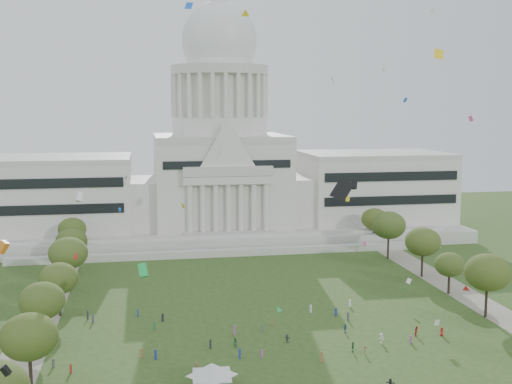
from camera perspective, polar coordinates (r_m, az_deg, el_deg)
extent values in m
plane|color=#2E4A1E|center=(114.37, 4.13, -15.05)|extent=(400.00, 400.00, 0.00)
cube|color=#B9B6AD|center=(222.77, -3.19, -3.24)|extent=(160.00, 60.00, 4.00)
cube|color=#B9B6AD|center=(190.97, -1.97, -5.39)|extent=(130.00, 3.00, 2.00)
cube|color=#B9B6AD|center=(198.37, -2.30, -4.45)|extent=(140.00, 3.00, 5.00)
cube|color=silver|center=(219.96, -17.55, -0.30)|extent=(50.00, 34.00, 22.00)
cube|color=silver|center=(232.80, 10.38, 0.36)|extent=(50.00, 34.00, 22.00)
cube|color=silver|center=(216.54, -10.22, -0.98)|extent=(12.00, 26.00, 16.00)
cube|color=silver|center=(223.03, 3.79, -0.63)|extent=(12.00, 26.00, 16.00)
cube|color=silver|center=(219.32, -3.19, 0.82)|extent=(44.00, 38.00, 28.00)
cube|color=silver|center=(199.24, -2.49, 1.05)|extent=(28.00, 3.00, 2.40)
cube|color=black|center=(202.81, -18.18, -0.40)|extent=(46.00, 0.40, 11.00)
cube|color=black|center=(216.67, 11.98, 0.31)|extent=(46.00, 0.40, 11.00)
cylinder|color=silver|center=(217.86, -3.23, 5.89)|extent=(32.00, 32.00, 6.00)
cylinder|color=silver|center=(217.78, -3.25, 8.52)|extent=(28.00, 28.00, 14.00)
cylinder|color=#B9B6AD|center=(218.07, -3.26, 10.75)|extent=(32.40, 32.40, 3.00)
cylinder|color=silver|center=(218.43, -3.27, 12.19)|extent=(22.00, 22.00, 8.00)
ellipsoid|color=silver|center=(218.79, -3.28, 13.24)|extent=(25.00, 25.00, 26.20)
cube|color=gray|center=(140.98, -18.80, -10.99)|extent=(8.00, 160.00, 0.04)
cube|color=gray|center=(157.95, 18.65, -8.96)|extent=(8.00, 160.00, 0.04)
cylinder|color=black|center=(108.86, -19.39, -15.06)|extent=(0.56, 0.56, 5.75)
ellipsoid|color=#344B15|center=(106.70, -19.54, -12.03)|extent=(8.86, 8.86, 7.25)
cylinder|color=black|center=(127.79, -18.37, -11.64)|extent=(0.56, 0.56, 5.47)
ellipsoid|color=#354B19|center=(126.03, -18.48, -9.15)|extent=(8.42, 8.42, 6.89)
cylinder|color=black|center=(144.80, 19.77, -9.26)|extent=(0.56, 0.56, 6.20)
ellipsoid|color=#3B4C18|center=(143.07, 19.89, -6.73)|extent=(9.55, 9.55, 7.82)
cylinder|color=black|center=(143.34, -17.04, -9.50)|extent=(0.56, 0.56, 5.27)
ellipsoid|color=#3A4C1A|center=(141.82, -17.13, -7.34)|extent=(8.12, 8.12, 6.65)
cylinder|color=black|center=(159.49, 16.76, -7.88)|extent=(0.56, 0.56, 4.56)
ellipsoid|color=#374D1C|center=(158.29, 16.83, -6.19)|extent=(7.01, 7.01, 5.74)
cylinder|color=black|center=(160.91, -16.27, -7.45)|extent=(0.56, 0.56, 6.03)
ellipsoid|color=#3D521E|center=(159.40, -16.36, -5.23)|extent=(9.29, 9.29, 7.60)
cylinder|color=black|center=(172.98, 14.54, -6.34)|extent=(0.56, 0.56, 5.97)
ellipsoid|color=#3E4F1A|center=(171.58, 14.61, -4.29)|extent=(9.19, 9.19, 7.52)
cylinder|color=black|center=(179.03, -16.01, -6.01)|extent=(0.56, 0.56, 5.41)
ellipsoid|color=#324619|center=(177.79, -16.08, -4.22)|extent=(8.33, 8.33, 6.81)
cylinder|color=black|center=(190.43, 11.66, -4.91)|extent=(0.56, 0.56, 6.37)
ellipsoid|color=#354D1C|center=(189.09, 11.72, -2.91)|extent=(9.82, 9.82, 8.03)
cylinder|color=black|center=(196.79, -15.96, -4.80)|extent=(0.56, 0.56, 5.32)
ellipsoid|color=#344B17|center=(195.68, -16.02, -3.18)|extent=(8.19, 8.19, 6.70)
cylinder|color=black|center=(207.74, 10.46, -3.95)|extent=(0.56, 0.56, 5.47)
ellipsoid|color=#3D4F18|center=(206.67, 10.50, -2.38)|extent=(8.42, 8.42, 6.89)
cylinder|color=#4C4C4C|center=(106.69, -5.65, -16.08)|extent=(0.12, 0.12, 2.47)
cylinder|color=#4C4C4C|center=(107.20, -2.58, -15.93)|extent=(0.12, 0.12, 2.47)
cube|color=silver|center=(103.85, -3.94, -15.94)|extent=(6.34, 6.34, 0.20)
pyramid|color=silver|center=(103.42, -3.95, -15.39)|extent=(8.88, 8.88, 1.98)
imported|color=#B21E1E|center=(131.68, 16.19, -11.83)|extent=(0.99, 1.00, 1.75)
imported|color=#B21E1E|center=(130.30, 14.09, -11.91)|extent=(1.03, 1.12, 1.96)
imported|color=silver|center=(125.25, 11.06, -12.63)|extent=(1.22, 1.42, 1.96)
imported|color=#33723F|center=(120.26, 8.60, -13.46)|extent=(0.95, 1.26, 1.91)
imported|color=#4C4C51|center=(123.60, 2.80, -12.87)|extent=(1.38, 1.49, 1.58)
imported|color=#33723F|center=(121.19, -1.88, -13.23)|extent=(1.04, 0.87, 1.83)
imported|color=olive|center=(119.53, 9.69, -13.68)|extent=(0.80, 1.18, 1.67)
imported|color=navy|center=(129.47, 7.93, -11.93)|extent=(0.83, 1.13, 1.71)
imported|color=#26262B|center=(107.25, 11.86, -16.32)|extent=(1.62, 1.27, 1.64)
cube|color=#4C4C51|center=(117.92, -17.58, -14.29)|extent=(0.46, 0.46, 1.50)
cube|color=olive|center=(115.29, 5.85, -14.39)|extent=(0.57, 0.51, 1.84)
cube|color=silver|center=(145.25, 8.34, -9.76)|extent=(0.44, 0.28, 1.67)
cube|color=navy|center=(117.06, -8.91, -14.11)|extent=(0.45, 0.54, 1.77)
cube|color=navy|center=(139.70, -10.46, -10.54)|extent=(0.30, 0.45, 1.59)
cube|color=#B21E1E|center=(114.80, -16.14, -14.84)|extent=(0.38, 0.47, 1.56)
cube|color=#26262B|center=(136.04, -8.30, -10.99)|extent=(0.48, 0.50, 1.61)
cube|color=#4C4C51|center=(137.94, -14.30, -10.87)|extent=(0.49, 0.51, 1.66)
cube|color=navy|center=(116.28, -1.46, -14.16)|extent=(0.30, 0.48, 1.82)
cube|color=navy|center=(139.06, 7.12, -10.54)|extent=(0.49, 0.38, 1.64)
cube|color=#4C4C51|center=(136.39, 8.20, -10.90)|extent=(0.39, 0.52, 1.78)
cube|color=#994C8C|center=(126.43, 13.59, -12.62)|extent=(0.47, 0.40, 1.53)
cube|color=#4C4C51|center=(128.73, 0.54, -12.01)|extent=(0.29, 0.43, 1.56)
cube|color=olive|center=(110.78, -5.33, -15.30)|extent=(0.55, 0.61, 1.95)
cube|color=#994C8C|center=(116.67, 0.51, -14.17)|extent=(0.44, 0.34, 1.45)
cube|color=#26262B|center=(120.91, -4.07, -13.32)|extent=(0.41, 0.52, 1.72)
cube|color=olive|center=(131.99, 1.46, -11.52)|extent=(0.36, 0.45, 1.50)
cube|color=silver|center=(140.65, 4.88, -10.29)|extent=(0.44, 0.52, 1.66)
cube|color=#994C8C|center=(127.21, -1.94, -12.18)|extent=(0.37, 0.54, 1.90)
cube|color=olive|center=(118.27, -10.17, -13.93)|extent=(0.51, 0.41, 1.69)
cube|color=#33723F|center=(131.33, -9.01, -11.67)|extent=(0.52, 0.51, 1.69)
cube|color=#26262B|center=(140.43, -14.74, -10.53)|extent=(0.30, 0.48, 1.78)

